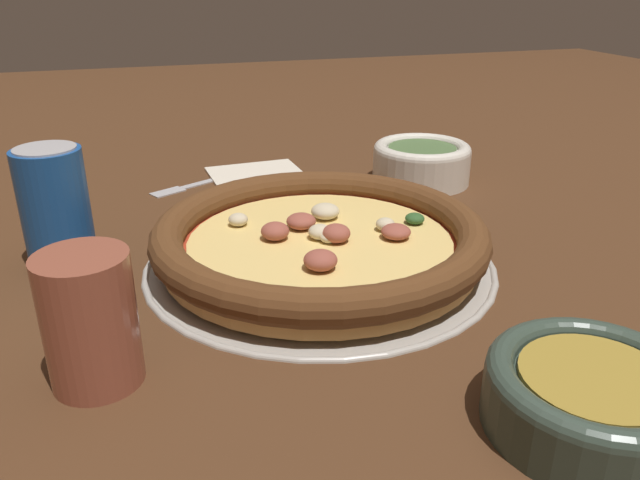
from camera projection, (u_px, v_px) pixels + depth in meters
The scene contains 9 objects.
ground_plane at pixel (320, 263), 0.64m from camera, with size 3.00×3.00×0.00m, color #4C2D19.
pizza_tray at pixel (320, 261), 0.64m from camera, with size 0.36×0.36×0.01m.
pizza at pixel (320, 238), 0.63m from camera, with size 0.34×0.34×0.04m.
bowl_near at pixel (593, 395), 0.40m from camera, with size 0.14×0.14×0.05m.
bowl_far at pixel (421, 161), 0.88m from camera, with size 0.14×0.14×0.06m.
drinking_cup at pixel (90, 320), 0.44m from camera, with size 0.07×0.07×0.10m.
napkin at pixel (260, 175), 0.90m from camera, with size 0.14×0.14×0.01m.
fork at pixel (203, 182), 0.88m from camera, with size 0.10×0.17×0.00m.
beverage_can at pixel (55, 209), 0.61m from camera, with size 0.07×0.07×0.12m.
Camera 1 is at (0.55, -0.17, 0.28)m, focal length 35.00 mm.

